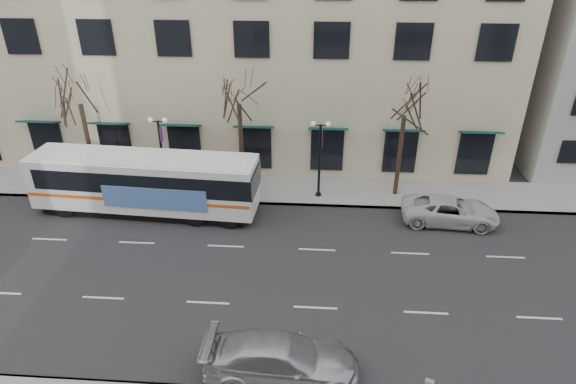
# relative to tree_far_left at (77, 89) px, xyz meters

# --- Properties ---
(ground) EXTENTS (160.00, 160.00, 0.00)m
(ground) POSITION_rel_tree_far_left_xyz_m (10.00, -8.80, -6.70)
(ground) COLOR black
(ground) RESTS_ON ground
(sidewalk_far) EXTENTS (80.00, 4.00, 0.15)m
(sidewalk_far) POSITION_rel_tree_far_left_xyz_m (15.00, 0.20, -6.62)
(sidewalk_far) COLOR gray
(sidewalk_far) RESTS_ON ground
(tree_far_left) EXTENTS (3.60, 3.60, 8.34)m
(tree_far_left) POSITION_rel_tree_far_left_xyz_m (0.00, 0.00, 0.00)
(tree_far_left) COLOR black
(tree_far_left) RESTS_ON ground
(tree_far_mid) EXTENTS (3.60, 3.60, 8.55)m
(tree_far_mid) POSITION_rel_tree_far_left_xyz_m (10.00, 0.00, 0.21)
(tree_far_mid) COLOR black
(tree_far_mid) RESTS_ON ground
(tree_far_right) EXTENTS (3.60, 3.60, 8.06)m
(tree_far_right) POSITION_rel_tree_far_left_xyz_m (20.00, 0.00, -0.28)
(tree_far_right) COLOR black
(tree_far_right) RESTS_ON ground
(lamp_post_left) EXTENTS (1.22, 0.45, 5.21)m
(lamp_post_left) POSITION_rel_tree_far_left_xyz_m (5.01, -0.60, -3.75)
(lamp_post_left) COLOR black
(lamp_post_left) RESTS_ON ground
(lamp_post_right) EXTENTS (1.22, 0.45, 5.21)m
(lamp_post_right) POSITION_rel_tree_far_left_xyz_m (15.01, -0.60, -3.75)
(lamp_post_right) COLOR black
(lamp_post_right) RESTS_ON ground
(city_bus) EXTENTS (13.72, 3.76, 3.68)m
(city_bus) POSITION_rel_tree_far_left_xyz_m (4.67, -3.02, -4.69)
(city_bus) COLOR white
(city_bus) RESTS_ON ground
(silver_car) EXTENTS (5.95, 2.46, 1.72)m
(silver_car) POSITION_rel_tree_far_left_xyz_m (13.76, -15.00, -5.84)
(silver_car) COLOR #A0A1A8
(silver_car) RESTS_ON ground
(white_pickup) EXTENTS (5.76, 2.95, 1.56)m
(white_pickup) POSITION_rel_tree_far_left_xyz_m (22.75, -3.08, -5.92)
(white_pickup) COLOR silver
(white_pickup) RESTS_ON ground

